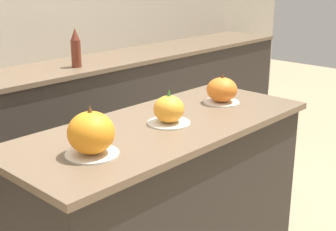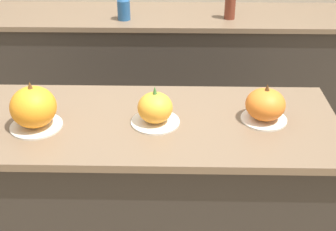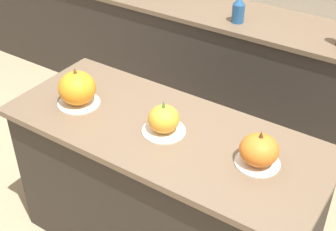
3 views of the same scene
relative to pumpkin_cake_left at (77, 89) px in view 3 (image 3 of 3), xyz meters
The scene contains 6 objects.
kitchen_island 0.74m from the pumpkin_cake_left, ahead, with size 1.68×0.70×0.88m.
back_counter 1.69m from the pumpkin_cake_left, 71.54° to the left, with size 6.00×0.60×0.91m.
pumpkin_cake_left is the anchor object (origin of this frame).
pumpkin_cake_center 0.53m from the pumpkin_cake_left, ahead, with size 0.22×0.22×0.18m.
pumpkin_cake_right 1.02m from the pumpkin_cake_left, ahead, with size 0.21×0.21×0.18m.
bottle_short 1.42m from the pumpkin_cake_left, 79.99° to the left, with size 0.09×0.09×0.19m.
Camera 3 is at (1.06, -1.56, 2.27)m, focal length 50.00 mm.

